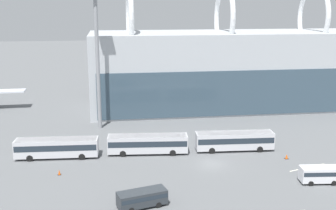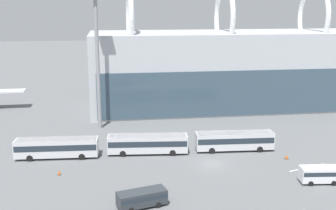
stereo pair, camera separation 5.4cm
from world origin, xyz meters
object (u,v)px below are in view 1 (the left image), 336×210
at_px(traffic_cone_1, 287,157).
at_px(floodlight_mast, 97,48).
at_px(shuttle_bus_1, 148,143).
at_px(service_van_foreground, 320,174).
at_px(traffic_cone_0, 59,172).
at_px(shuttle_bus_2, 234,140).
at_px(shuttle_bus_0, 57,147).
at_px(airliner_at_gate_far, 168,72).
at_px(service_van_crossing, 142,197).

bearing_deg(traffic_cone_1, floodlight_mast, 144.49).
height_order(shuttle_bus_1, traffic_cone_1, shuttle_bus_1).
bearing_deg(floodlight_mast, service_van_foreground, -45.13).
xyz_separation_m(service_van_foreground, floodlight_mast, (-30.03, 30.17, 14.25)).
xyz_separation_m(service_van_foreground, traffic_cone_0, (-35.39, 7.67, -0.96)).
xyz_separation_m(shuttle_bus_2, traffic_cone_0, (-27.63, -6.53, -1.44)).
distance_m(shuttle_bus_0, traffic_cone_0, 7.27).
relative_size(airliner_at_gate_far, shuttle_bus_1, 3.41).
bearing_deg(shuttle_bus_2, shuttle_bus_1, -178.53).
bearing_deg(shuttle_bus_2, service_van_foreground, -58.20).
bearing_deg(shuttle_bus_1, traffic_cone_0, -147.35).
height_order(service_van_foreground, traffic_cone_1, service_van_foreground).
distance_m(shuttle_bus_1, service_van_crossing, 18.33).
bearing_deg(shuttle_bus_2, traffic_cone_1, -31.96).
bearing_deg(floodlight_mast, traffic_cone_1, -35.51).
bearing_deg(traffic_cone_1, service_van_foreground, -85.50).
distance_m(shuttle_bus_0, traffic_cone_1, 36.16).
bearing_deg(airliner_at_gate_far, service_van_foreground, -159.11).
bearing_deg(shuttle_bus_2, airliner_at_gate_far, 98.98).
xyz_separation_m(shuttle_bus_1, floodlight_mast, (-7.93, 15.55, 13.77)).
bearing_deg(service_van_foreground, traffic_cone_1, -79.72).
bearing_deg(service_van_foreground, shuttle_bus_1, -27.68).
height_order(service_van_foreground, traffic_cone_0, service_van_foreground).
bearing_deg(airliner_at_gate_far, service_van_crossing, 178.48).
bearing_deg(service_van_crossing, floodlight_mast, 84.31).
relative_size(shuttle_bus_2, traffic_cone_1, 17.65).
relative_size(shuttle_bus_0, floodlight_mast, 0.50).
height_order(shuttle_bus_1, service_van_crossing, shuttle_bus_1).
xyz_separation_m(shuttle_bus_1, shuttle_bus_2, (14.34, -0.41, 0.00)).
bearing_deg(traffic_cone_0, shuttle_bus_1, 27.59).
distance_m(shuttle_bus_0, floodlight_mast, 21.67).
distance_m(airliner_at_gate_far, traffic_cone_0, 57.43).
distance_m(airliner_at_gate_far, shuttle_bus_2, 46.25).
bearing_deg(traffic_cone_0, shuttle_bus_0, 98.48).
relative_size(service_van_foreground, service_van_crossing, 0.89).
xyz_separation_m(shuttle_bus_2, floodlight_mast, (-22.27, 15.97, 13.77)).
bearing_deg(service_van_foreground, shuttle_bus_0, -16.20).
relative_size(shuttle_bus_0, traffic_cone_1, 17.65).
bearing_deg(traffic_cone_0, floodlight_mast, 76.60).
height_order(shuttle_bus_2, traffic_cone_1, shuttle_bus_2).
xyz_separation_m(service_van_crossing, traffic_cone_0, (-10.94, 11.22, -0.83)).
relative_size(shuttle_bus_1, shuttle_bus_2, 1.00).
bearing_deg(airliner_at_gate_far, traffic_cone_1, -157.82).
distance_m(shuttle_bus_0, service_van_foreground, 39.31).
bearing_deg(traffic_cone_0, shuttle_bus_2, 13.30).
relative_size(shuttle_bus_1, traffic_cone_1, 17.73).
bearing_deg(shuttle_bus_1, airliner_at_gate_far, 83.08).
height_order(airliner_at_gate_far, traffic_cone_1, airliner_at_gate_far).
bearing_deg(shuttle_bus_0, service_van_foreground, -18.89).
bearing_deg(airliner_at_gate_far, shuttle_bus_1, 177.18).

